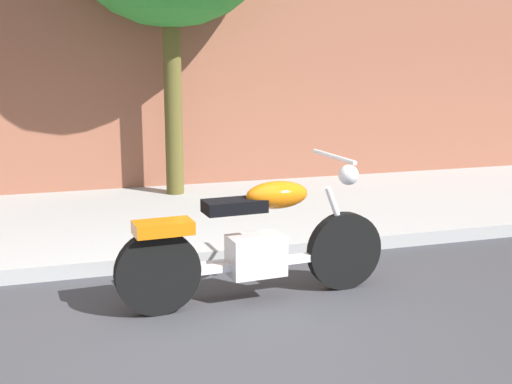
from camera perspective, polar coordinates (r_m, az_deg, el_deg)
The scene contains 3 objects.
ground_plane at distance 4.70m, azimuth -4.34°, elevation -12.82°, with size 60.00×60.00×0.00m, color #38383D.
sidewalk at distance 7.78m, azimuth -9.98°, elevation -2.47°, with size 25.70×3.31×0.14m, color #9D9D9D.
motorcycle at distance 5.30m, azimuth -0.05°, elevation -4.35°, with size 2.25×0.70×1.16m.
Camera 1 is at (-0.95, -4.17, 1.95)m, focal length 46.65 mm.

